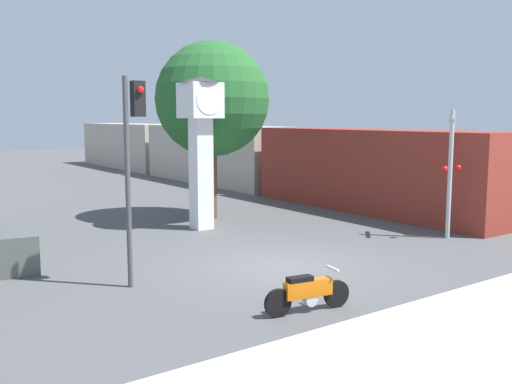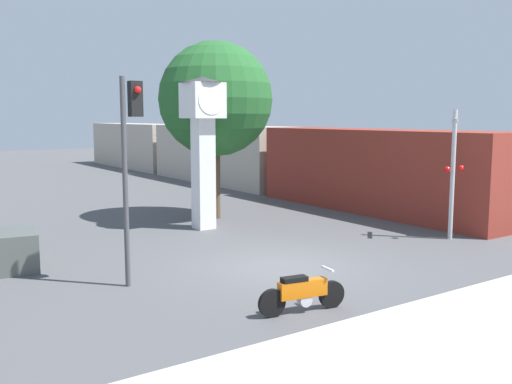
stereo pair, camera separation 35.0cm
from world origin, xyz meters
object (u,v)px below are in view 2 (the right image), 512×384
(motorcycle, at_px, (302,293))
(railroad_crossing_signal, at_px, (453,170))
(clock_tower, at_px, (203,129))
(freight_train, at_px, (221,154))
(street_tree, at_px, (216,99))
(traffic_light, at_px, (130,145))

(motorcycle, relative_size, railroad_crossing_signal, 0.46)
(motorcycle, relative_size, clock_tower, 0.36)
(freight_train, bearing_deg, clock_tower, -123.26)
(motorcycle, bearing_deg, street_tree, 78.27)
(freight_train, bearing_deg, railroad_crossing_signal, -97.08)
(freight_train, distance_m, railroad_crossing_signal, 18.31)
(railroad_crossing_signal, relative_size, street_tree, 0.61)
(clock_tower, height_order, traffic_light, clock_tower)
(motorcycle, height_order, street_tree, street_tree)
(street_tree, bearing_deg, clock_tower, -132.83)
(railroad_crossing_signal, bearing_deg, traffic_light, 174.78)
(clock_tower, relative_size, street_tree, 0.78)
(traffic_light, relative_size, street_tree, 0.71)
(railroad_crossing_signal, bearing_deg, clock_tower, 133.25)
(motorcycle, xyz_separation_m, traffic_light, (-2.07, 3.69, 2.87))
(clock_tower, relative_size, freight_train, 0.14)
(motorcycle, bearing_deg, railroad_crossing_signal, 28.03)
(clock_tower, bearing_deg, freight_train, 56.74)
(clock_tower, distance_m, railroad_crossing_signal, 8.40)
(clock_tower, height_order, railroad_crossing_signal, clock_tower)
(motorcycle, bearing_deg, clock_tower, 83.01)
(freight_train, relative_size, traffic_light, 7.87)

